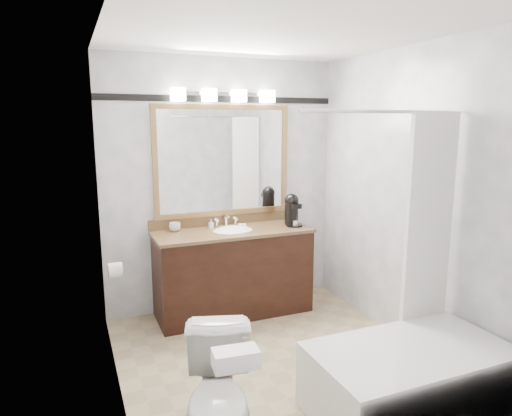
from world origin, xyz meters
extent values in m
cube|color=tan|center=(0.00, 0.00, -0.01)|extent=(2.40, 2.60, 0.01)
cube|color=white|center=(0.00, 0.00, 2.50)|extent=(2.40, 2.60, 0.01)
cube|color=white|center=(0.00, 1.30, 1.25)|extent=(2.40, 0.01, 2.50)
cube|color=white|center=(0.00, -1.30, 1.25)|extent=(2.40, 0.01, 2.50)
cube|color=white|center=(-1.20, 0.00, 1.25)|extent=(0.01, 2.60, 2.50)
cube|color=white|center=(1.20, 0.00, 1.25)|extent=(0.01, 2.60, 2.50)
cube|color=black|center=(0.00, 1.01, 0.41)|extent=(1.50, 0.55, 0.82)
cube|color=olive|center=(0.00, 1.01, 0.83)|extent=(1.53, 0.58, 0.03)
cube|color=olive|center=(0.00, 1.29, 0.90)|extent=(1.53, 0.03, 0.10)
ellipsoid|color=white|center=(0.00, 1.01, 0.82)|extent=(0.44, 0.34, 0.14)
cube|color=#9C7646|center=(0.00, 1.28, 2.02)|extent=(1.40, 0.04, 0.05)
cube|color=#9C7646|center=(0.00, 1.28, 0.97)|extent=(1.40, 0.04, 0.05)
cube|color=#9C7646|center=(-0.68, 1.28, 1.50)|extent=(0.05, 0.04, 1.00)
cube|color=#9C7646|center=(0.68, 1.28, 1.50)|extent=(0.05, 0.04, 1.00)
cube|color=white|center=(0.00, 1.29, 1.50)|extent=(1.30, 0.01, 1.00)
cube|color=silver|center=(0.00, 1.27, 2.15)|extent=(0.90, 0.05, 0.03)
cube|color=white|center=(-0.45, 1.22, 2.13)|extent=(0.12, 0.12, 0.12)
cube|color=white|center=(-0.15, 1.22, 2.13)|extent=(0.12, 0.12, 0.12)
cube|color=white|center=(0.15, 1.22, 2.13)|extent=(0.12, 0.12, 0.12)
cube|color=white|center=(0.45, 1.22, 2.13)|extent=(0.12, 0.12, 0.12)
cube|color=black|center=(0.00, 1.29, 2.10)|extent=(2.40, 0.01, 0.06)
cube|color=white|center=(0.53, -0.92, 0.23)|extent=(1.30, 0.72, 0.45)
cylinder|color=silver|center=(0.53, -0.54, 1.95)|extent=(1.30, 0.02, 0.02)
cube|color=white|center=(0.95, -0.55, 1.18)|extent=(0.40, 0.04, 1.55)
cylinder|color=white|center=(-1.14, 0.66, 0.70)|extent=(0.11, 0.12, 0.12)
imported|color=white|center=(-0.75, -0.84, 0.35)|extent=(0.58, 0.78, 0.71)
cube|color=white|center=(-0.75, -1.12, 0.75)|extent=(0.24, 0.14, 0.09)
cylinder|color=black|center=(0.63, 0.94, 0.86)|extent=(0.17, 0.17, 0.02)
cylinder|color=black|center=(0.62, 0.99, 0.98)|extent=(0.14, 0.14, 0.24)
sphere|color=black|center=(0.62, 0.99, 1.10)|extent=(0.14, 0.14, 0.14)
cube|color=black|center=(0.63, 0.92, 1.06)|extent=(0.10, 0.10, 0.05)
cylinder|color=silver|center=(0.63, 0.92, 0.89)|extent=(0.06, 0.06, 0.06)
imported|color=white|center=(-0.53, 1.19, 0.89)|extent=(0.14, 0.14, 0.08)
imported|color=white|center=(-0.17, 1.16, 0.90)|extent=(0.05, 0.05, 0.09)
cube|color=beige|center=(0.14, 1.13, 0.86)|extent=(0.08, 0.06, 0.02)
camera|label=1|loc=(-1.44, -3.04, 1.89)|focal=32.00mm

